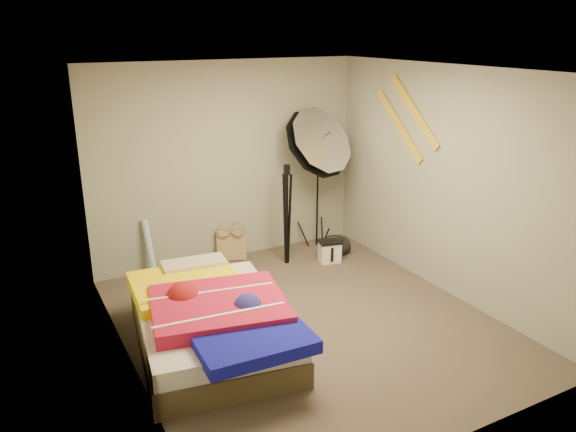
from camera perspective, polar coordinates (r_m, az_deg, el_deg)
floor at (r=5.83m, az=1.95°, el=-10.72°), size 4.00×4.00×0.00m
ceiling at (r=5.10m, az=2.26°, el=14.62°), size 4.00×4.00×0.00m
wall_back at (r=7.07m, az=-6.10°, el=5.38°), size 3.50×0.00×3.50m
wall_front at (r=3.85m, az=17.30°, el=-6.85°), size 3.50×0.00×3.50m
wall_left at (r=4.74m, az=-16.53°, el=-1.95°), size 0.00×4.00×4.00m
wall_right at (r=6.36m, az=15.89°, el=3.28°), size 0.00×4.00×4.00m
tote_bag at (r=7.28m, az=-5.76°, el=-2.96°), size 0.41×0.29×0.39m
wrapping_roll at (r=6.93m, az=-13.90°, el=-3.19°), size 0.14×0.21×0.70m
camera_case at (r=7.20m, az=4.25°, el=-3.67°), size 0.30×0.24×0.26m
duffel_bag at (r=7.38m, az=4.75°, el=-3.26°), size 0.41×0.29×0.23m
wall_stripe_upper at (r=6.65m, az=12.70°, el=10.34°), size 0.02×0.91×0.78m
wall_stripe_lower at (r=6.86m, az=11.22°, el=8.99°), size 0.02×0.91×0.78m
bed at (r=5.34m, az=-7.75°, el=-10.46°), size 1.57×2.13×0.55m
photo_umbrella at (r=7.18m, az=2.83°, el=7.27°), size 1.11×0.85×2.02m
camera_tripod at (r=6.94m, az=-0.13°, el=0.82°), size 0.09×0.09×1.28m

